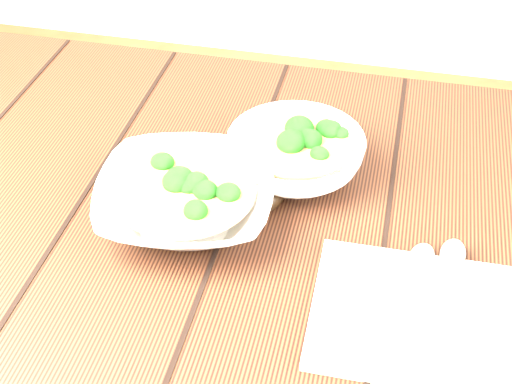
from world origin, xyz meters
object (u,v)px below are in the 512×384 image
Objects in this scene: table at (245,284)px; trivet at (244,186)px; soup_bowl_front at (186,199)px; soup_bowl_back at (295,154)px; napkin at (416,316)px.

trivet reaches higher than table.
soup_bowl_back is (0.12, 0.12, 0.00)m from soup_bowl_front.
soup_bowl_back is 0.09m from trivet.
table is 0.17m from soup_bowl_front.
trivet is 0.29m from napkin.
table is 5.41× the size of soup_bowl_back.
soup_bowl_front is at bearing -134.86° from soup_bowl_back.
table is 4.64× the size of soup_bowl_front.
soup_bowl_front reaches higher than table.
napkin is at bearing -52.11° from soup_bowl_back.
trivet is 0.50× the size of napkin.
napkin is (0.23, -0.17, -0.01)m from trivet.
napkin is (0.18, -0.23, -0.03)m from soup_bowl_back.
trivet is (0.06, 0.06, -0.02)m from soup_bowl_front.
soup_bowl_back is at bearing 67.68° from table.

